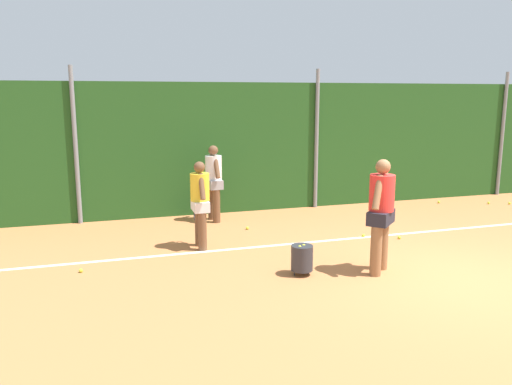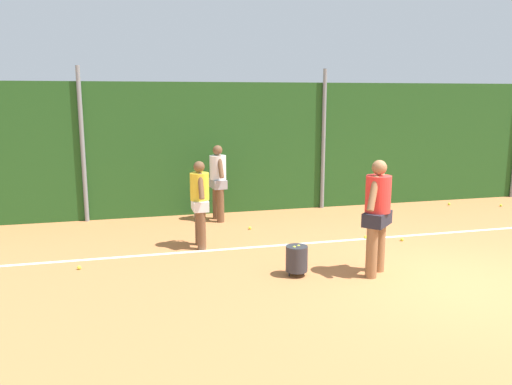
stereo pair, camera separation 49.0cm
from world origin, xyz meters
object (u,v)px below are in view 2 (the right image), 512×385
object	(u,v)px
player_foreground_near	(377,211)
player_backcourt_far	(218,179)
tennis_ball_4	(449,204)
tennis_ball_3	(378,239)
player_midcourt	(200,200)
tennis_ball_9	(380,223)
tennis_ball_1	(366,237)
tennis_ball_10	(501,205)
tennis_ball_5	(79,268)
tennis_ball_0	(402,239)
tennis_ball_7	(250,228)
ball_hopper	(297,258)

from	to	relation	value
player_foreground_near	player_backcourt_far	world-z (taller)	player_foreground_near
player_backcourt_far	tennis_ball_4	world-z (taller)	player_backcourt_far
player_foreground_near	tennis_ball_3	bearing A→B (deg)	17.64
player_foreground_near	player_midcourt	size ratio (longest dim) A/B	1.13
player_midcourt	tennis_ball_9	world-z (taller)	player_midcourt
tennis_ball_3	tennis_ball_4	distance (m)	4.34
tennis_ball_1	tennis_ball_4	world-z (taller)	same
tennis_ball_10	tennis_ball_5	bearing A→B (deg)	-166.69
tennis_ball_0	tennis_ball_1	xyz separation A→B (m)	(-0.64, 0.35, 0.00)
player_foreground_near	tennis_ball_4	xyz separation A→B (m)	(4.47, 4.41, -1.04)
tennis_ball_9	player_foreground_near	bearing A→B (deg)	-119.18
tennis_ball_7	tennis_ball_10	world-z (taller)	same
tennis_ball_10	tennis_ball_9	bearing A→B (deg)	-167.00
player_midcourt	tennis_ball_4	distance (m)	7.43
player_backcourt_far	tennis_ball_9	xyz separation A→B (m)	(3.52, -1.30, -0.97)
player_backcourt_far	tennis_ball_4	xyz separation A→B (m)	(6.32, 0.13, -0.97)
tennis_ball_10	tennis_ball_7	bearing A→B (deg)	-174.85
tennis_ball_1	tennis_ball_4	size ratio (longest dim) A/B	1.00
tennis_ball_1	tennis_ball_10	world-z (taller)	same
tennis_ball_9	tennis_ball_3	bearing A→B (deg)	-119.07
tennis_ball_4	ball_hopper	bearing A→B (deg)	-144.12
tennis_ball_1	tennis_ball_5	size ratio (longest dim) A/B	1.00
tennis_ball_5	tennis_ball_10	distance (m)	10.75
player_foreground_near	tennis_ball_9	xyz separation A→B (m)	(1.67, 2.99, -1.04)
ball_hopper	tennis_ball_3	distance (m)	2.76
tennis_ball_5	tennis_ball_4	bearing A→B (deg)	17.82
player_backcourt_far	tennis_ball_7	world-z (taller)	player_backcourt_far
player_backcourt_far	ball_hopper	distance (m)	4.13
tennis_ball_5	tennis_ball_10	world-z (taller)	same
tennis_ball_3	tennis_ball_4	size ratio (longest dim) A/B	1.00
tennis_ball_4	tennis_ball_5	size ratio (longest dim) A/B	1.00
player_midcourt	ball_hopper	distance (m)	2.46
tennis_ball_5	tennis_ball_9	distance (m)	6.62
player_midcourt	tennis_ball_4	xyz separation A→B (m)	(7.04, 2.17, -0.91)
tennis_ball_4	tennis_ball_9	bearing A→B (deg)	-153.05
player_midcourt	tennis_ball_7	xyz separation A→B (m)	(1.24, 1.04, -0.91)
player_midcourt	ball_hopper	size ratio (longest dim) A/B	3.29
player_midcourt	tennis_ball_5	distance (m)	2.51
tennis_ball_0	tennis_ball_1	bearing A→B (deg)	151.43
tennis_ball_1	tennis_ball_10	distance (m)	5.25
tennis_ball_4	tennis_ball_10	bearing A→B (deg)	-21.89
ball_hopper	player_foreground_near	bearing A→B (deg)	-11.24
tennis_ball_5	tennis_ball_10	bearing A→B (deg)	13.31
ball_hopper	tennis_ball_10	distance (m)	7.88
tennis_ball_3	tennis_ball_5	size ratio (longest dim) A/B	1.00
player_foreground_near	ball_hopper	distance (m)	1.52
tennis_ball_0	tennis_ball_4	xyz separation A→B (m)	(3.02, 2.77, 0.00)
tennis_ball_1	tennis_ball_4	bearing A→B (deg)	33.62
tennis_ball_0	tennis_ball_10	xyz separation A→B (m)	(4.24, 2.28, 0.00)
player_midcourt	tennis_ball_10	xyz separation A→B (m)	(8.27, 1.68, -0.91)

